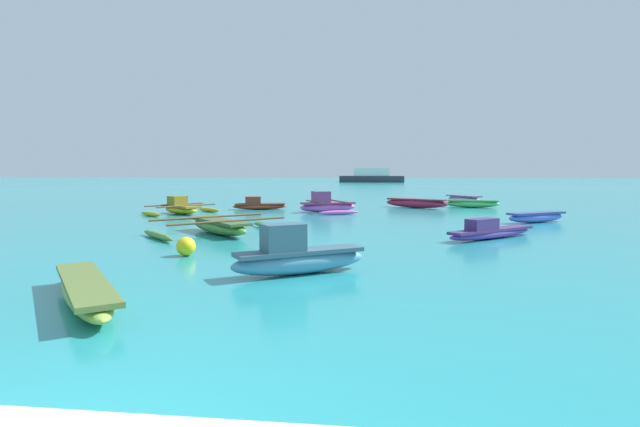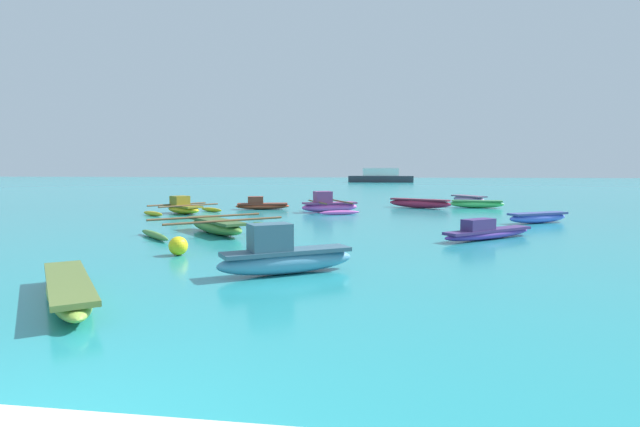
% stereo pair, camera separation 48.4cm
% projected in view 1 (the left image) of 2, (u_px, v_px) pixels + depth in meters
% --- Properties ---
extents(moored_boat_0, '(2.83, 1.43, 0.65)m').
position_uv_depth(moored_boat_0, '(259.00, 205.00, 25.23)').
color(moored_boat_0, '#C14127').
rests_on(moored_boat_0, ground_plane).
extents(moored_boat_1, '(2.03, 2.50, 0.48)m').
position_uv_depth(moored_boat_1, '(464.00, 199.00, 29.76)').
color(moored_boat_1, '#AB84B7').
rests_on(moored_boat_1, ground_plane).
extents(moored_boat_2, '(2.68, 3.18, 0.36)m').
position_uv_depth(moored_boat_2, '(86.00, 290.00, 7.57)').
color(moored_boat_2, '#8BB243').
rests_on(moored_boat_2, ground_plane).
extents(moored_boat_3, '(3.31, 2.08, 0.48)m').
position_uv_depth(moored_boat_3, '(416.00, 203.00, 26.26)').
color(moored_boat_3, '#B22446').
rests_on(moored_boat_3, ground_plane).
extents(moored_boat_4, '(2.67, 2.04, 1.00)m').
position_uv_depth(moored_boat_4, '(297.00, 256.00, 9.67)').
color(moored_boat_4, '#4F91B3').
rests_on(moored_boat_4, ground_plane).
extents(moored_boat_5, '(2.79, 0.81, 0.40)m').
position_uv_depth(moored_boat_5, '(473.00, 203.00, 26.39)').
color(moored_boat_5, '#56E06C').
rests_on(moored_boat_5, ground_plane).
extents(moored_boat_6, '(3.25, 3.57, 0.81)m').
position_uv_depth(moored_boat_6, '(181.00, 208.00, 22.71)').
color(moored_boat_6, gold).
rests_on(moored_boat_6, ground_plane).
extents(moored_boat_7, '(2.65, 1.93, 0.40)m').
position_uv_depth(moored_boat_7, '(536.00, 217.00, 19.06)').
color(moored_boat_7, '#576BEA').
rests_on(moored_boat_7, ground_plane).
extents(moored_boat_8, '(3.07, 2.80, 0.61)m').
position_uv_depth(moored_boat_8, '(490.00, 231.00, 14.60)').
color(moored_boat_8, '#5F36A2').
rests_on(moored_boat_8, ground_plane).
extents(moored_boat_9, '(3.01, 3.55, 1.00)m').
position_uv_depth(moored_boat_9, '(327.00, 205.00, 23.58)').
color(moored_boat_9, '#DD57BD').
rests_on(moored_boat_9, ground_plane).
extents(moored_boat_10, '(4.66, 4.59, 0.51)m').
position_uv_depth(moored_boat_10, '(219.00, 226.00, 15.71)').
color(moored_boat_10, '#538F3B').
rests_on(moored_boat_10, ground_plane).
extents(mooring_buoy_0, '(0.45, 0.45, 0.45)m').
position_uv_depth(mooring_buoy_0, '(186.00, 246.00, 11.71)').
color(mooring_buoy_0, yellow).
rests_on(mooring_buoy_0, ground_plane).
extents(distant_ferry, '(9.92, 2.18, 2.18)m').
position_uv_depth(distant_ferry, '(372.00, 177.00, 77.38)').
color(distant_ferry, '#2D333D').
rests_on(distant_ferry, ground_plane).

